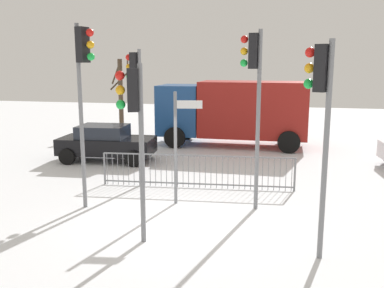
{
  "coord_description": "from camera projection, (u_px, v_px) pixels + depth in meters",
  "views": [
    {
      "loc": [
        2.71,
        -9.8,
        3.92
      ],
      "look_at": [
        -0.13,
        2.75,
        1.46
      ],
      "focal_mm": 39.43,
      "sensor_mm": 36.0,
      "label": 1
    }
  ],
  "objects": [
    {
      "name": "traffic_light_foreground_right",
      "position": [
        83.0,
        76.0,
        10.99
      ],
      "size": [
        0.56,
        0.36,
        4.95
      ],
      "rotation": [
        0.0,
        0.0,
        4.49
      ],
      "color": "slate",
      "rests_on": "ground"
    },
    {
      "name": "ground_plane",
      "position": [
        173.0,
        220.0,
        10.71
      ],
      "size": [
        60.0,
        60.0,
        0.0
      ],
      "primitive_type": "plane",
      "color": "white"
    },
    {
      "name": "traffic_light_mid_right",
      "position": [
        136.0,
        87.0,
        13.34
      ],
      "size": [
        0.55,
        0.37,
        4.37
      ],
      "rotation": [
        0.0,
        0.0,
        1.28
      ],
      "color": "slate",
      "rests_on": "ground"
    },
    {
      "name": "direction_sign_post",
      "position": [
        178.0,
        142.0,
        11.7
      ],
      "size": [
        0.78,
        0.18,
        3.18
      ],
      "rotation": [
        0.0,
        0.0,
        0.16
      ],
      "color": "slate",
      "rests_on": "ground"
    },
    {
      "name": "traffic_light_mid_left",
      "position": [
        134.0,
        114.0,
        8.88
      ],
      "size": [
        0.54,
        0.38,
        3.93
      ],
      "rotation": [
        0.0,
        0.0,
        1.96
      ],
      "color": "slate",
      "rests_on": "ground"
    },
    {
      "name": "pedestrian_guard_railing",
      "position": [
        197.0,
        171.0,
        13.46
      ],
      "size": [
        6.17,
        0.63,
        1.07
      ],
      "rotation": [
        0.0,
        0.0,
        0.09
      ],
      "color": "slate",
      "rests_on": "ground"
    },
    {
      "name": "traffic_light_rear_left",
      "position": [
        254.0,
        80.0,
        10.98
      ],
      "size": [
        0.57,
        0.34,
        4.79
      ],
      "rotation": [
        0.0,
        0.0,
        1.46
      ],
      "color": "slate",
      "rests_on": "ground"
    },
    {
      "name": "bare_tree_left",
      "position": [
        121.0,
        93.0,
        24.84
      ],
      "size": [
        1.39,
        1.03,
        4.26
      ],
      "color": "#473828",
      "rests_on": "ground"
    },
    {
      "name": "traffic_light_rear_right",
      "position": [
        321.0,
        101.0,
        8.14
      ],
      "size": [
        0.53,
        0.39,
        4.38
      ],
      "rotation": [
        0.0,
        0.0,
        1.15
      ],
      "color": "slate",
      "rests_on": "ground"
    },
    {
      "name": "car_black_mid",
      "position": [
        106.0,
        142.0,
        17.16
      ],
      "size": [
        3.92,
        2.17,
        1.47
      ],
      "rotation": [
        0.0,
        0.0,
        0.08
      ],
      "color": "black",
      "rests_on": "ground"
    },
    {
      "name": "delivery_truck",
      "position": [
        234.0,
        110.0,
        20.19
      ],
      "size": [
        7.06,
        2.71,
        3.1
      ],
      "rotation": [
        0.0,
        0.0,
        3.14
      ],
      "color": "maroon",
      "rests_on": "ground"
    }
  ]
}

